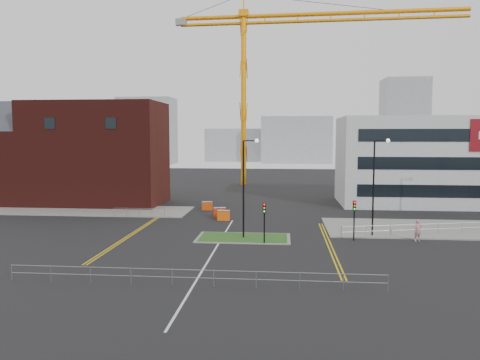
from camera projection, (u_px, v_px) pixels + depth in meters
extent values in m
plane|color=black|center=(208.00, 261.00, 35.37)|extent=(200.00, 200.00, 0.00)
cube|color=slate|center=(80.00, 210.00, 59.02)|extent=(28.00, 8.00, 0.12)
cube|color=slate|center=(445.00, 229.00, 47.22)|extent=(24.00, 10.00, 0.12)
cube|color=slate|center=(243.00, 238.00, 43.11)|extent=(8.60, 4.60, 0.08)
cube|color=#1B4617|center=(243.00, 238.00, 43.11)|extent=(8.00, 4.00, 0.12)
cube|color=#471511|center=(97.00, 154.00, 64.31)|extent=(18.00, 10.00, 14.00)
cube|color=black|center=(50.00, 123.00, 59.32)|extent=(1.40, 0.10, 1.40)
cube|color=black|center=(111.00, 123.00, 58.59)|extent=(1.40, 0.10, 1.40)
cube|color=#471511|center=(15.00, 167.00, 65.60)|extent=(6.00, 10.00, 10.00)
cube|color=#2D3038|center=(13.00, 132.00, 65.13)|extent=(6.40, 8.49, 8.49)
cube|color=#B2B4B7|center=(432.00, 161.00, 64.13)|extent=(25.00, 12.00, 12.00)
cube|color=black|center=(446.00, 191.00, 58.50)|extent=(22.00, 0.10, 1.60)
cube|color=black|center=(448.00, 163.00, 58.17)|extent=(22.00, 0.10, 1.60)
cube|color=black|center=(449.00, 135.00, 57.84)|extent=(22.00, 0.10, 1.60)
cylinder|color=orange|center=(244.00, 102.00, 88.59)|extent=(1.00, 1.00, 31.55)
cube|color=orange|center=(244.00, 13.00, 87.04)|extent=(1.88, 1.88, 1.20)
cylinder|color=orange|center=(244.00, 6.00, 86.91)|extent=(0.24, 0.24, 4.00)
cylinder|color=orange|center=(353.00, 13.00, 84.37)|extent=(40.00, 2.60, 0.80)
cylinder|color=orange|center=(212.00, 18.00, 87.92)|extent=(12.02, 1.34, 0.80)
cube|color=gray|center=(181.00, 22.00, 88.79)|extent=(2.05, 1.29, 1.20)
cylinder|color=black|center=(243.00, 190.00, 42.69)|extent=(0.16, 0.16, 9.00)
cylinder|color=black|center=(250.00, 141.00, 42.21)|extent=(1.20, 0.10, 0.10)
sphere|color=silver|center=(257.00, 141.00, 42.16)|extent=(0.36, 0.36, 0.36)
cylinder|color=black|center=(373.00, 189.00, 43.57)|extent=(0.16, 0.16, 9.00)
cylinder|color=black|center=(381.00, 141.00, 43.09)|extent=(1.20, 0.10, 0.10)
sphere|color=silver|center=(388.00, 141.00, 43.04)|extent=(0.36, 0.36, 0.36)
cylinder|color=black|center=(264.00, 227.00, 40.81)|extent=(0.12, 0.12, 3.00)
cube|color=black|center=(264.00, 208.00, 40.65)|extent=(0.28, 0.22, 0.90)
sphere|color=red|center=(264.00, 205.00, 40.49)|extent=(0.18, 0.18, 0.18)
sphere|color=orange|center=(264.00, 208.00, 40.52)|extent=(0.18, 0.18, 0.18)
sphere|color=#0CCC33|center=(264.00, 211.00, 40.55)|extent=(0.18, 0.18, 0.18)
cylinder|color=black|center=(354.00, 224.00, 42.06)|extent=(0.12, 0.12, 3.00)
cube|color=black|center=(354.00, 206.00, 41.90)|extent=(0.28, 0.22, 0.90)
sphere|color=red|center=(355.00, 202.00, 41.74)|extent=(0.18, 0.18, 0.18)
sphere|color=orange|center=(355.00, 206.00, 41.77)|extent=(0.18, 0.18, 0.18)
sphere|color=#0CCC33|center=(355.00, 209.00, 41.80)|extent=(0.18, 0.18, 0.18)
cylinder|color=gray|center=(193.00, 270.00, 29.33)|extent=(24.00, 0.04, 0.04)
cylinder|color=gray|center=(193.00, 278.00, 29.37)|extent=(24.00, 0.04, 0.04)
cylinder|color=gray|center=(12.00, 273.00, 30.48)|extent=(0.05, 0.05, 1.10)
cylinder|color=gray|center=(388.00, 283.00, 28.27)|extent=(0.05, 0.05, 1.10)
cylinder|color=gray|center=(139.00, 208.00, 54.13)|extent=(6.00, 0.04, 0.04)
cylinder|color=gray|center=(139.00, 213.00, 54.18)|extent=(6.00, 0.04, 0.04)
cylinder|color=gray|center=(114.00, 212.00, 54.45)|extent=(0.05, 0.05, 1.10)
cylinder|color=gray|center=(165.00, 213.00, 53.90)|extent=(0.05, 0.05, 1.10)
cylinder|color=gray|center=(439.00, 224.00, 44.79)|extent=(19.01, 5.04, 0.04)
cylinder|color=gray|center=(438.00, 229.00, 44.83)|extent=(19.01, 5.04, 0.04)
cylinder|color=gray|center=(341.00, 232.00, 43.23)|extent=(0.05, 0.05, 1.10)
cube|color=silver|center=(212.00, 254.00, 37.35)|extent=(0.15, 30.00, 0.01)
cube|color=gold|center=(134.00, 232.00, 46.11)|extent=(0.12, 24.00, 0.01)
cube|color=gold|center=(137.00, 232.00, 46.09)|extent=(0.12, 24.00, 0.01)
cube|color=gold|center=(328.00, 245.00, 40.45)|extent=(0.12, 20.00, 0.01)
cube|color=gold|center=(331.00, 245.00, 40.42)|extent=(0.12, 20.00, 0.01)
cube|color=gray|center=(147.00, 131.00, 156.97)|extent=(18.00, 12.00, 22.00)
cube|color=gray|center=(296.00, 140.00, 162.56)|extent=(24.00, 12.00, 16.00)
cube|color=gray|center=(404.00, 122.00, 153.82)|extent=(14.00, 12.00, 28.00)
cube|color=gray|center=(247.00, 145.00, 174.32)|extent=(30.00, 12.00, 12.00)
imported|color=#C47E85|center=(418.00, 230.00, 41.85)|extent=(0.85, 0.72, 1.97)
cube|color=red|center=(220.00, 212.00, 54.17)|extent=(1.45, 0.81, 1.15)
cube|color=silver|center=(220.00, 208.00, 54.12)|extent=(1.45, 0.81, 0.14)
cube|color=#C8420B|center=(207.00, 206.00, 59.48)|extent=(1.32, 0.45, 1.10)
cube|color=silver|center=(207.00, 202.00, 59.43)|extent=(1.32, 0.45, 0.13)
cube|color=#EA590D|center=(224.00, 215.00, 52.23)|extent=(1.37, 0.47, 1.14)
cube|color=silver|center=(224.00, 211.00, 52.19)|extent=(1.37, 0.47, 0.14)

